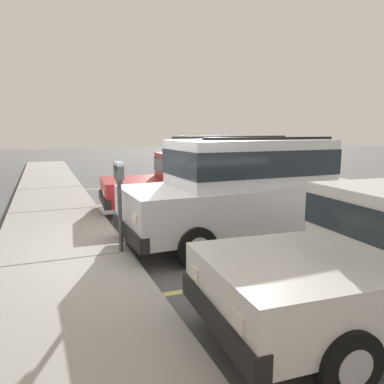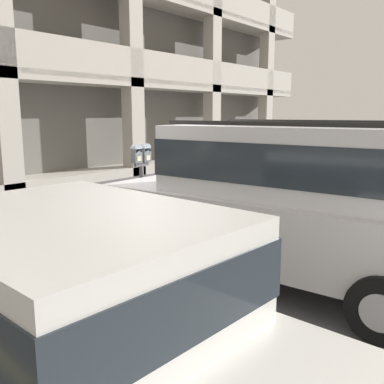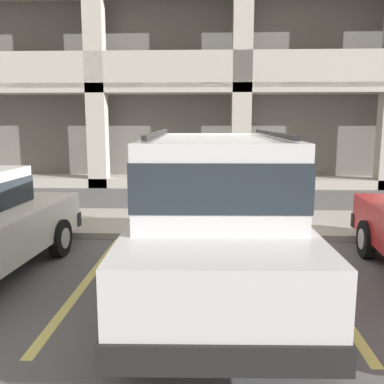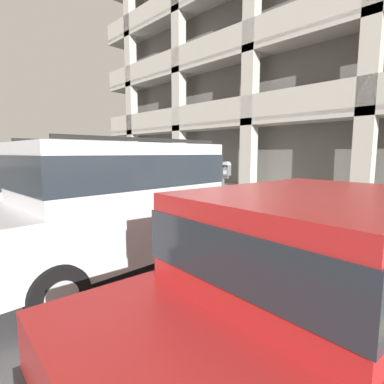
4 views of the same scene
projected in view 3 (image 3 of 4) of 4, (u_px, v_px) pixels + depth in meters
ground_plane at (205, 247)px, 7.59m from camera, size 80.00×80.00×0.10m
sidewalk at (206, 223)px, 8.85m from camera, size 40.00×2.20×0.12m
parking_stall_lines at (314, 273)px, 6.13m from camera, size 12.80×4.80×0.01m
silver_suv at (214, 209)px, 5.30m from camera, size 2.12×4.83×2.03m
parking_meter_near at (210, 171)px, 7.71m from camera, size 0.35×0.12×1.53m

